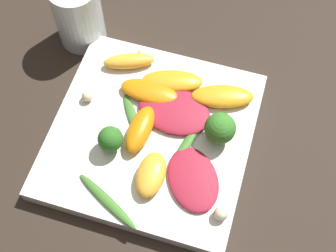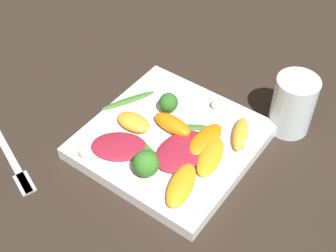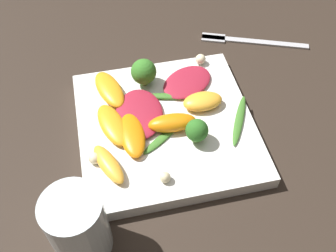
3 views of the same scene
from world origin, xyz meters
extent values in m
plane|color=#2D231C|center=(0.00, 0.00, 0.00)|extent=(2.40, 2.40, 0.00)
cube|color=white|center=(0.00, 0.00, 0.01)|extent=(0.24, 0.24, 0.02)
cylinder|color=silver|center=(-0.13, -0.14, 0.05)|extent=(0.07, 0.07, 0.10)
cube|color=#B2B2B7|center=(0.19, 0.16, 0.00)|extent=(0.18, 0.08, 0.01)
cube|color=#B2B2B7|center=(0.13, 0.18, 0.00)|extent=(0.05, 0.03, 0.01)
ellipsoid|color=maroon|center=(-0.03, 0.02, 0.03)|extent=(0.08, 0.10, 0.01)
ellipsoid|color=maroon|center=(0.05, 0.07, 0.03)|extent=(0.10, 0.09, 0.01)
ellipsoid|color=orange|center=(-0.07, 0.01, 0.03)|extent=(0.05, 0.08, 0.02)
ellipsoid|color=orange|center=(-0.05, -0.02, 0.03)|extent=(0.03, 0.08, 0.01)
ellipsoid|color=orange|center=(-0.07, 0.07, 0.03)|extent=(0.05, 0.08, 0.02)
ellipsoid|color=#FCAD33|center=(0.06, 0.02, 0.03)|extent=(0.06, 0.03, 0.02)
ellipsoid|color=#FCAD33|center=(-0.09, -0.06, 0.03)|extent=(0.05, 0.07, 0.02)
ellipsoid|color=orange|center=(0.01, -0.01, 0.03)|extent=(0.07, 0.03, 0.02)
cylinder|color=#7A9E51|center=(-0.02, 0.08, 0.03)|extent=(0.01, 0.01, 0.01)
sphere|color=#387A28|center=(-0.02, 0.08, 0.05)|extent=(0.04, 0.04, 0.04)
cylinder|color=#84AD5B|center=(0.03, -0.04, 0.03)|extent=(0.01, 0.01, 0.01)
sphere|color=#2D6B23|center=(0.03, -0.04, 0.04)|extent=(0.03, 0.03, 0.03)
ellipsoid|color=#3D7528|center=(-0.01, -0.03, 0.02)|extent=(0.06, 0.05, 0.00)
ellipsoid|color=#3D7528|center=(0.10, -0.02, 0.02)|extent=(0.05, 0.09, 0.01)
ellipsoid|color=#3D7528|center=(0.01, 0.04, 0.02)|extent=(0.08, 0.03, 0.01)
sphere|color=beige|center=(-0.02, -0.09, 0.03)|extent=(0.01, 0.01, 0.01)
sphere|color=beige|center=(-0.10, -0.04, 0.03)|extent=(0.02, 0.02, 0.02)
sphere|color=beige|center=(0.08, 0.11, 0.03)|extent=(0.02, 0.02, 0.02)
camera|label=1|loc=(0.24, 0.09, 0.53)|focal=50.00mm
camera|label=2|loc=(-0.28, 0.39, 0.54)|focal=50.00mm
camera|label=3|loc=(-0.07, -0.34, 0.44)|focal=42.00mm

